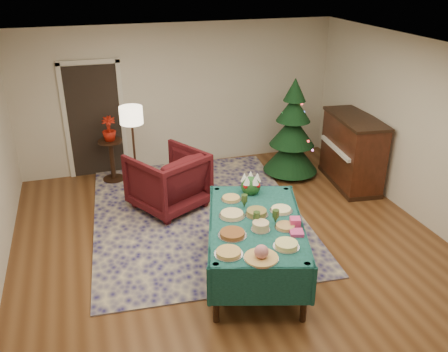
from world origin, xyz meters
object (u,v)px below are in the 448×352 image
object	(u,v)px
floor_lamp	(132,121)
side_table	(112,161)
potted_plant	(109,134)
armchair	(168,178)
christmas_tree	(292,133)
gift_box	(295,222)
piano	(352,152)
buffet_table	(255,232)

from	to	relation	value
floor_lamp	side_table	distance (m)	1.22
potted_plant	armchair	bearing A→B (deg)	-59.92
floor_lamp	potted_plant	bearing A→B (deg)	116.22
christmas_tree	armchair	bearing A→B (deg)	-165.77
armchair	christmas_tree	bearing A→B (deg)	165.23
floor_lamp	christmas_tree	size ratio (longest dim) A/B	0.85
armchair	christmas_tree	size ratio (longest dim) A/B	0.58
gift_box	armchair	distance (m)	2.62
side_table	piano	bearing A→B (deg)	-18.95
side_table	christmas_tree	bearing A→B (deg)	-12.46
side_table	potted_plant	size ratio (longest dim) A/B	1.79
gift_box	floor_lamp	world-z (taller)	floor_lamp
potted_plant	piano	bearing A→B (deg)	-18.95
buffet_table	piano	distance (m)	3.30
piano	potted_plant	bearing A→B (deg)	161.05
piano	gift_box	bearing A→B (deg)	-133.69
buffet_table	side_table	bearing A→B (deg)	113.18
floor_lamp	piano	world-z (taller)	floor_lamp
buffet_table	potted_plant	world-z (taller)	potted_plant
gift_box	piano	xyz separation A→B (m)	(2.18, 2.28, -0.22)
piano	side_table	bearing A→B (deg)	161.05
gift_box	side_table	size ratio (longest dim) A/B	0.16
floor_lamp	piano	size ratio (longest dim) A/B	1.03
gift_box	piano	distance (m)	3.16
buffet_table	piano	world-z (taller)	piano
piano	buffet_table	bearing A→B (deg)	-141.83
floor_lamp	christmas_tree	world-z (taller)	christmas_tree
buffet_table	gift_box	world-z (taller)	gift_box
buffet_table	christmas_tree	world-z (taller)	christmas_tree
armchair	christmas_tree	xyz separation A→B (m)	(2.44, 0.62, 0.29)
side_table	christmas_tree	xyz separation A→B (m)	(3.21, -0.71, 0.45)
armchair	side_table	size ratio (longest dim) A/B	1.36
piano	floor_lamp	bearing A→B (deg)	169.26
side_table	potted_plant	distance (m)	0.52
christmas_tree	floor_lamp	bearing A→B (deg)	179.59
buffet_table	side_table	world-z (taller)	side_table
gift_box	piano	bearing A→B (deg)	46.31
christmas_tree	side_table	bearing A→B (deg)	167.54
gift_box	buffet_table	bearing A→B (deg)	149.23
armchair	piano	distance (m)	3.29
christmas_tree	piano	xyz separation A→B (m)	(0.85, -0.69, -0.21)
side_table	christmas_tree	size ratio (longest dim) A/B	0.42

